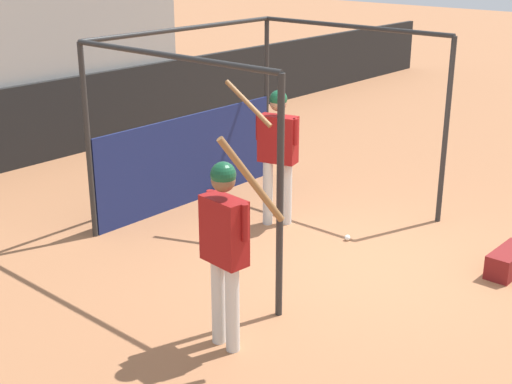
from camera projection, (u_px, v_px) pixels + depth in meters
ground_plane at (361, 263)px, 8.37m from camera, size 60.00×60.00×0.00m
outfield_wall at (50, 121)px, 12.06m from camera, size 24.00×0.12×1.35m
batting_cage at (215, 134)px, 9.61m from camera, size 3.43×3.12×2.49m
player_batter at (277, 144)px, 9.14m from camera, size 0.58×0.86×1.92m
player_waiting at (225, 238)px, 6.30m from camera, size 0.53×0.81×2.13m
equipment_bag at (509, 261)px, 8.09m from camera, size 0.70×0.28×0.28m
baseball at (347, 238)px, 8.97m from camera, size 0.07×0.07×0.07m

